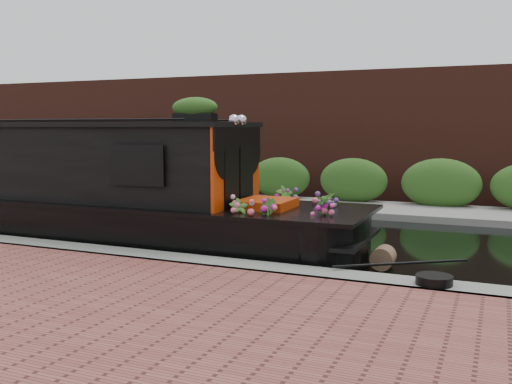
% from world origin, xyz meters
% --- Properties ---
extents(ground, '(80.00, 80.00, 0.00)m').
position_xyz_m(ground, '(0.00, 0.00, 0.00)').
color(ground, black).
rests_on(ground, ground).
extents(near_bank_coping, '(40.00, 0.60, 0.50)m').
position_xyz_m(near_bank_coping, '(0.00, -3.30, 0.00)').
color(near_bank_coping, slate).
rests_on(near_bank_coping, ground).
extents(far_bank_path, '(40.00, 2.40, 0.34)m').
position_xyz_m(far_bank_path, '(0.00, 4.20, 0.00)').
color(far_bank_path, gray).
rests_on(far_bank_path, ground).
extents(far_hedge, '(40.00, 1.10, 2.80)m').
position_xyz_m(far_hedge, '(0.00, 5.10, 0.00)').
color(far_hedge, '#2E571D').
rests_on(far_hedge, ground).
extents(far_brick_wall, '(40.00, 1.00, 8.00)m').
position_xyz_m(far_brick_wall, '(0.00, 7.20, 0.00)').
color(far_brick_wall, '#51241B').
rests_on(far_brick_wall, ground).
extents(narrowboat, '(12.94, 2.37, 3.03)m').
position_xyz_m(narrowboat, '(-2.72, -1.75, 0.90)').
color(narrowboat, black).
rests_on(narrowboat, ground).
extents(rope_fender, '(0.36, 0.40, 0.36)m').
position_xyz_m(rope_fender, '(4.29, -1.75, 0.18)').
color(rope_fender, brown).
rests_on(rope_fender, ground).
extents(coiled_mooring_rope, '(0.47, 0.47, 0.12)m').
position_xyz_m(coiled_mooring_rope, '(5.24, -3.31, 0.31)').
color(coiled_mooring_rope, black).
rests_on(coiled_mooring_rope, near_bank_coping).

